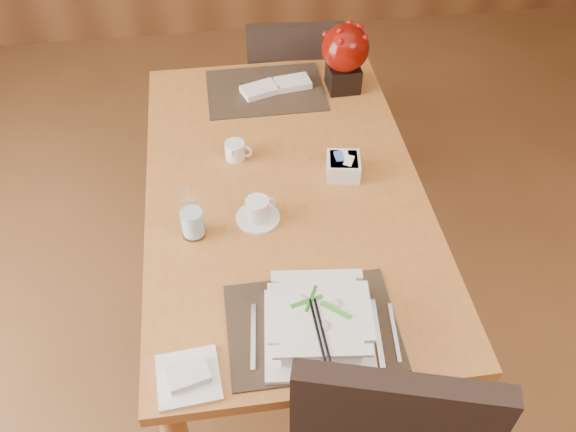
{
  "coord_description": "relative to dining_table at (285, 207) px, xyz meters",
  "views": [
    {
      "loc": [
        -0.19,
        -0.84,
        2.12
      ],
      "look_at": [
        -0.02,
        0.35,
        0.87
      ],
      "focal_mm": 38.0,
      "sensor_mm": 36.0,
      "label": 1
    }
  ],
  "objects": [
    {
      "name": "dining_table",
      "position": [
        0.0,
        0.0,
        0.0
      ],
      "size": [
        0.9,
        1.5,
        0.75
      ],
      "color": "#B66F32",
      "rests_on": "ground"
    },
    {
      "name": "placemat_near",
      "position": [
        0.0,
        -0.55,
        0.1
      ],
      "size": [
        0.45,
        0.33,
        0.01
      ],
      "primitive_type": "cube",
      "color": "black",
      "rests_on": "dining_table"
    },
    {
      "name": "placemat_far",
      "position": [
        0.0,
        0.55,
        0.1
      ],
      "size": [
        0.45,
        0.33,
        0.01
      ],
      "primitive_type": "cube",
      "color": "black",
      "rests_on": "dining_table"
    },
    {
      "name": "soup_setting",
      "position": [
        0.01,
        -0.58,
        0.15
      ],
      "size": [
        0.31,
        0.31,
        0.11
      ],
      "rotation": [
        0.0,
        0.0,
        -0.11
      ],
      "color": "white",
      "rests_on": "dining_table"
    },
    {
      "name": "coffee_cup",
      "position": [
        -0.1,
        -0.13,
        0.13
      ],
      "size": [
        0.14,
        0.14,
        0.08
      ],
      "rotation": [
        0.0,
        0.0,
        0.4
      ],
      "color": "white",
      "rests_on": "dining_table"
    },
    {
      "name": "water_glass",
      "position": [
        -0.3,
        -0.17,
        0.18
      ],
      "size": [
        0.09,
        0.09,
        0.17
      ],
      "primitive_type": "cylinder",
      "rotation": [
        0.0,
        0.0,
        -0.26
      ],
      "color": "silver",
      "rests_on": "dining_table"
    },
    {
      "name": "creamer_jug",
      "position": [
        -0.15,
        0.17,
        0.13
      ],
      "size": [
        0.11,
        0.11,
        0.06
      ],
      "primitive_type": null,
      "rotation": [
        0.0,
        0.0,
        -0.36
      ],
      "color": "white",
      "rests_on": "dining_table"
    },
    {
      "name": "sugar_caddy",
      "position": [
        0.2,
        0.04,
        0.13
      ],
      "size": [
        0.12,
        0.12,
        0.06
      ],
      "primitive_type": "cube",
      "rotation": [
        0.0,
        0.0,
        -0.16
      ],
      "color": "white",
      "rests_on": "dining_table"
    },
    {
      "name": "berry_decor",
      "position": [
        0.3,
        0.53,
        0.25
      ],
      "size": [
        0.18,
        0.18,
        0.26
      ],
      "rotation": [
        0.0,
        0.0,
        0.03
      ],
      "color": "black",
      "rests_on": "dining_table"
    },
    {
      "name": "napkins_far",
      "position": [
        0.05,
        0.55,
        0.11
      ],
      "size": [
        0.29,
        0.15,
        0.02
      ],
      "primitive_type": null,
      "rotation": [
        0.0,
        0.0,
        0.22
      ],
      "color": "white",
      "rests_on": "dining_table"
    },
    {
      "name": "bread_plate",
      "position": [
        -0.33,
        -0.66,
        0.1
      ],
      "size": [
        0.17,
        0.17,
        0.01
      ],
      "primitive_type": "cube",
      "rotation": [
        0.0,
        0.0,
        0.08
      ],
      "color": "white",
      "rests_on": "dining_table"
    },
    {
      "name": "far_chair",
      "position": [
        0.16,
        0.88,
        -0.15
      ],
      "size": [
        0.45,
        0.45,
        0.9
      ],
      "rotation": [
        0.0,
        0.0,
        3.07
      ],
      "color": "black",
      "rests_on": "ground"
    }
  ]
}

